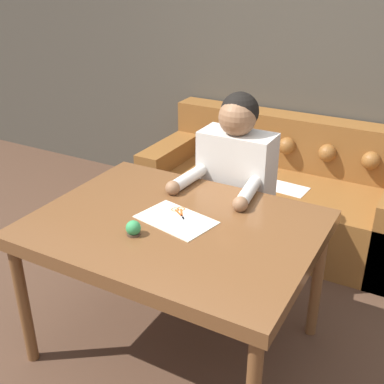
# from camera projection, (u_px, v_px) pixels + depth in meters

# --- Properties ---
(ground_plane) EXTENTS (16.00, 16.00, 0.00)m
(ground_plane) POSITION_uv_depth(u_px,v_px,m) (198.00, 351.00, 2.61)
(ground_plane) COLOR #4C3323
(wall_back) EXTENTS (8.00, 0.06, 2.60)m
(wall_back) POSITION_uv_depth(u_px,v_px,m) (321.00, 52.00, 3.54)
(wall_back) COLOR #474238
(wall_back) RESTS_ON ground_plane
(dining_table) EXTENTS (1.35, 1.03, 0.77)m
(dining_table) POSITION_uv_depth(u_px,v_px,m) (175.00, 235.00, 2.35)
(dining_table) COLOR brown
(dining_table) RESTS_ON ground_plane
(couch) EXTENTS (1.94, 0.88, 0.85)m
(couch) POSITION_uv_depth(u_px,v_px,m) (277.00, 194.00, 3.68)
(couch) COLOR brown
(couch) RESTS_ON ground_plane
(person) EXTENTS (0.48, 0.59, 1.26)m
(person) POSITION_uv_depth(u_px,v_px,m) (235.00, 193.00, 2.88)
(person) COLOR #33281E
(person) RESTS_ON ground_plane
(pattern_paper_main) EXTENTS (0.41, 0.31, 0.00)m
(pattern_paper_main) POSITION_uv_depth(u_px,v_px,m) (176.00, 220.00, 2.34)
(pattern_paper_main) COLOR beige
(pattern_paper_main) RESTS_ON dining_table
(scissors) EXTENTS (0.20, 0.20, 0.01)m
(scissors) POSITION_uv_depth(u_px,v_px,m) (181.00, 214.00, 2.39)
(scissors) COLOR silver
(scissors) RESTS_ON dining_table
(pin_cushion) EXTENTS (0.07, 0.07, 0.07)m
(pin_cushion) POSITION_uv_depth(u_px,v_px,m) (133.00, 229.00, 2.20)
(pin_cushion) COLOR #4C3828
(pin_cushion) RESTS_ON dining_table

